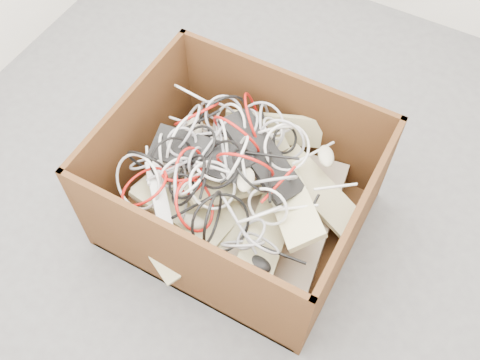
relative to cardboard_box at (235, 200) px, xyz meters
The scene contains 8 objects.
ground 0.32m from the cardboard_box, 114.63° to the left, with size 3.00×3.00×0.00m, color #4F4F51.
cardboard_box is the anchor object (origin of this frame).
keyboard_pile 0.14m from the cardboard_box, 24.17° to the left, with size 0.93×0.95×0.37m.
mice_scatter 0.20m from the cardboard_box, 68.77° to the right, with size 0.67×0.66×0.21m.
power_strip_left 0.29m from the cardboard_box, behind, with size 0.27×0.05×0.04m, color white.
power_strip_right 0.37m from the cardboard_box, 134.67° to the right, with size 0.31×0.06×0.04m, color white.
vga_plug 0.36m from the cardboard_box, ahead, with size 0.04×0.04×0.02m, color #0B24AF.
cable_tangle 0.26m from the cardboard_box, behind, with size 0.97×0.83×0.40m.
Camera 1 is at (0.75, -1.37, 2.28)m, focal length 41.53 mm.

